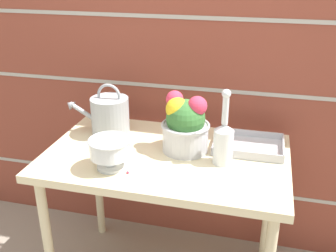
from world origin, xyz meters
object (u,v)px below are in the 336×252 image
watering_can (109,115)px  flower_planter (185,124)px  crystal_pedestal_bowl (110,149)px  glass_decanter (224,140)px  wire_tray (248,146)px

watering_can → flower_planter: (0.40, -0.09, 0.03)m
watering_can → crystal_pedestal_bowl: 0.35m
glass_decanter → wire_tray: glass_decanter is taller
watering_can → flower_planter: size_ratio=1.22×
crystal_pedestal_bowl → glass_decanter: bearing=19.7°
watering_can → crystal_pedestal_bowl: size_ratio=1.87×
crystal_pedestal_bowl → watering_can: bearing=112.2°
crystal_pedestal_bowl → wire_tray: 0.64m
crystal_pedestal_bowl → flower_planter: bearing=41.9°
watering_can → glass_decanter: 0.60m
watering_can → crystal_pedestal_bowl: bearing=-67.8°
crystal_pedestal_bowl → wire_tray: size_ratio=0.56×
crystal_pedestal_bowl → wire_tray: bearing=30.9°
wire_tray → flower_planter: bearing=-162.2°
watering_can → wire_tray: watering_can is taller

